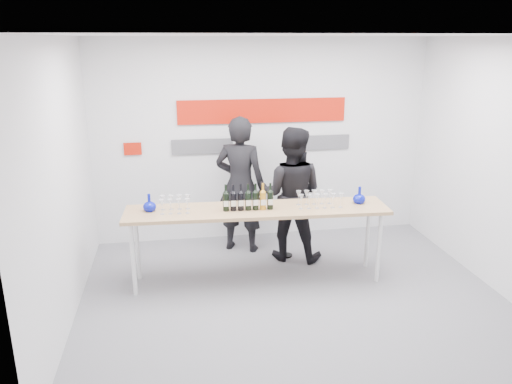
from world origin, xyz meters
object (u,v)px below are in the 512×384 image
at_px(presenter_right, 291,194).
at_px(tasting_table, 257,214).
at_px(presenter_left, 240,185).
at_px(mic_stand, 287,225).

bearing_deg(presenter_right, tasting_table, 69.28).
distance_m(presenter_left, presenter_right, 0.76).
height_order(tasting_table, presenter_left, presenter_left).
xyz_separation_m(presenter_left, mic_stand, (0.60, -0.37, -0.50)).
height_order(presenter_left, presenter_right, presenter_left).
relative_size(tasting_table, mic_stand, 2.08).
height_order(tasting_table, mic_stand, mic_stand).
bearing_deg(presenter_right, mic_stand, -9.10).
height_order(tasting_table, presenter_right, presenter_right).
bearing_deg(tasting_table, mic_stand, 53.97).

